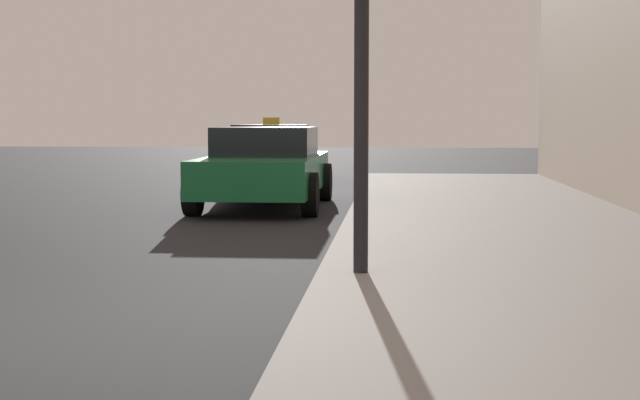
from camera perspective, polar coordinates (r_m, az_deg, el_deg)
The scene contains 3 objects.
sidewalk at distance 5.63m, azimuth 18.71°, elevation -8.90°, with size 4.00×32.00×0.15m, color gray.
car_green at distance 14.68m, azimuth -3.42°, elevation 2.06°, with size 1.92×4.19×1.27m.
car_black at distance 20.76m, azimuth -3.07°, elevation 2.93°, with size 1.97×4.04×1.43m.
Camera 1 is at (2.65, -5.30, 1.40)m, focal length 51.94 mm.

